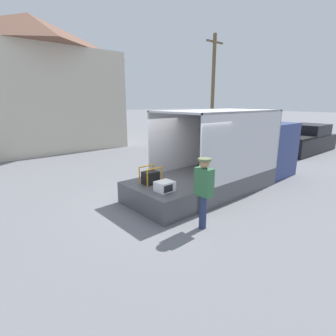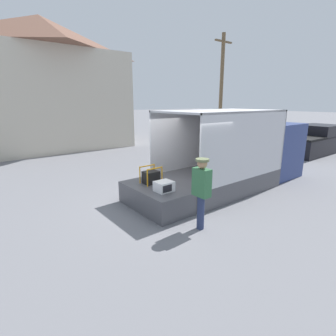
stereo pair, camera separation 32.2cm
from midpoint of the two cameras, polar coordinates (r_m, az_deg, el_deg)
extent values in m
plane|color=slate|center=(8.21, -0.35, -7.53)|extent=(160.00, 160.00, 0.00)
cube|color=navy|center=(11.82, 19.15, 4.01)|extent=(1.99, 2.16, 2.20)
cube|color=#4C4C51|center=(9.51, 9.29, -2.54)|extent=(4.19, 2.35, 0.65)
cube|color=silver|center=(9.97, 4.55, 6.53)|extent=(4.19, 0.06, 2.12)
cube|color=silver|center=(8.54, 15.56, 4.74)|extent=(4.19, 0.06, 2.12)
cube|color=silver|center=(10.87, 16.66, 6.62)|extent=(0.06, 2.35, 2.12)
cube|color=silver|center=(9.12, 9.91, 12.13)|extent=(4.19, 2.35, 0.06)
cylinder|color=silver|center=(9.37, 10.69, 0.43)|extent=(0.31, 0.31, 0.39)
cube|color=olive|center=(10.19, 8.62, 1.23)|extent=(0.44, 0.32, 0.25)
cube|color=olive|center=(10.39, 12.65, 1.31)|extent=(0.44, 0.32, 0.26)
cube|color=#4C4C51|center=(7.73, -3.87, -6.39)|extent=(1.24, 2.23, 0.65)
cube|color=white|center=(7.20, -2.02, -4.02)|extent=(0.47, 0.42, 0.28)
cube|color=black|center=(7.01, -1.22, -4.52)|extent=(0.30, 0.01, 0.19)
cube|color=black|center=(7.88, -5.00, -2.08)|extent=(0.45, 0.35, 0.37)
cylinder|color=slate|center=(7.97, -3.96, -1.71)|extent=(0.17, 0.19, 0.19)
cylinder|color=orange|center=(7.55, -5.73, -2.24)|extent=(0.04, 0.04, 0.52)
cylinder|color=orange|center=(7.85, -2.60, -1.53)|extent=(0.04, 0.04, 0.52)
cylinder|color=orange|center=(7.87, -7.42, -1.60)|extent=(0.04, 0.04, 0.52)
cylinder|color=orange|center=(8.16, -4.35, -0.95)|extent=(0.04, 0.04, 0.52)
cylinder|color=orange|center=(7.64, -4.17, -0.14)|extent=(0.53, 0.04, 0.04)
cylinder|color=orange|center=(7.95, -5.90, 0.41)|extent=(0.53, 0.04, 0.04)
cylinder|color=navy|center=(6.53, 6.19, -9.48)|extent=(0.18, 0.18, 0.85)
cube|color=#336B42|center=(6.26, 6.37, -3.06)|extent=(0.24, 0.44, 0.68)
sphere|color=tan|center=(6.14, 6.49, 1.01)|extent=(0.24, 0.24, 0.24)
cylinder|color=#606B47|center=(6.12, 6.51, 1.81)|extent=(0.32, 0.32, 0.06)
cube|color=black|center=(18.31, 26.95, 4.71)|extent=(5.26, 2.00, 0.98)
cube|color=black|center=(18.80, 27.99, 7.37)|extent=(2.32, 1.84, 0.68)
cube|color=black|center=(16.80, 25.06, 6.09)|extent=(2.10, 1.92, 0.12)
cube|color=beige|center=(19.63, -26.93, 12.83)|extent=(9.25, 6.65, 6.12)
pyramid|color=brown|center=(20.06, -28.38, 24.64)|extent=(9.71, 6.99, 2.14)
cylinder|color=brown|center=(21.63, 9.30, 16.62)|extent=(0.28, 0.28, 7.98)
cube|color=brown|center=(22.04, 9.69, 25.45)|extent=(1.80, 0.14, 0.12)
camera|label=1|loc=(0.16, -91.23, -0.31)|focal=28.00mm
camera|label=2|loc=(0.16, 88.77, 0.31)|focal=28.00mm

